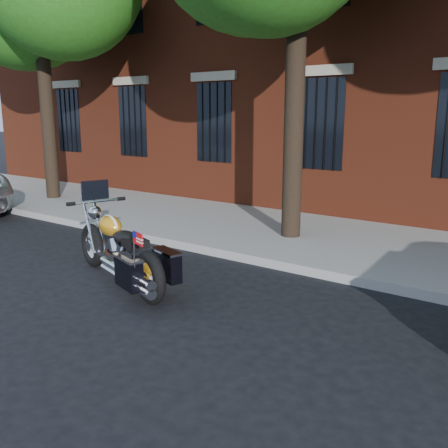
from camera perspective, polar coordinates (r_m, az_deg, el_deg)
The scene contains 4 objects.
ground at distance 7.68m, azimuth -6.40°, elevation -6.05°, with size 120.00×120.00×0.00m, color black.
curb at distance 8.68m, azimuth -0.21°, elevation -3.27°, with size 40.00×0.16×0.15m, color gray.
sidewalk at distance 10.20m, azimuth 6.12°, elevation -0.94°, with size 40.00×3.60×0.15m, color gray.
motorcycle at distance 7.26m, azimuth -11.66°, elevation -3.35°, with size 2.63×1.39×1.43m.
Camera 1 is at (4.99, -5.31, 2.44)m, focal length 40.00 mm.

